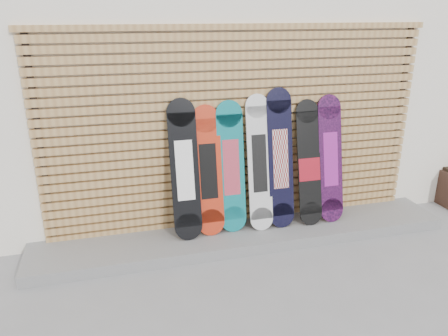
{
  "coord_description": "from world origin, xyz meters",
  "views": [
    {
      "loc": [
        -1.49,
        -3.43,
        2.42
      ],
      "look_at": [
        -0.37,
        0.75,
        0.85
      ],
      "focal_mm": 35.0,
      "sensor_mm": 36.0,
      "label": 1
    }
  ],
  "objects_px": {
    "snowboard_3": "(259,163)",
    "snowboard_6": "(330,159)",
    "snowboard_4": "(280,159)",
    "snowboard_0": "(185,170)",
    "snowboard_2": "(231,167)",
    "snowboard_5": "(309,164)",
    "snowboard_1": "(208,171)"
  },
  "relations": [
    {
      "from": "snowboard_3",
      "to": "snowboard_6",
      "type": "height_order",
      "value": "snowboard_3"
    },
    {
      "from": "snowboard_4",
      "to": "snowboard_0",
      "type": "bearing_deg",
      "value": -179.68
    },
    {
      "from": "snowboard_2",
      "to": "snowboard_4",
      "type": "bearing_deg",
      "value": -2.45
    },
    {
      "from": "snowboard_0",
      "to": "snowboard_3",
      "type": "distance_m",
      "value": 0.82
    },
    {
      "from": "snowboard_3",
      "to": "snowboard_5",
      "type": "relative_size",
      "value": 1.06
    },
    {
      "from": "snowboard_3",
      "to": "snowboard_6",
      "type": "xyz_separation_m",
      "value": [
        0.85,
        -0.01,
        -0.02
      ]
    },
    {
      "from": "snowboard_2",
      "to": "snowboard_3",
      "type": "relative_size",
      "value": 0.96
    },
    {
      "from": "snowboard_1",
      "to": "snowboard_2",
      "type": "xyz_separation_m",
      "value": [
        0.25,
        0.01,
        0.02
      ]
    },
    {
      "from": "snowboard_0",
      "to": "snowboard_2",
      "type": "xyz_separation_m",
      "value": [
        0.51,
        0.03,
        -0.02
      ]
    },
    {
      "from": "snowboard_0",
      "to": "snowboard_5",
      "type": "relative_size",
      "value": 1.06
    },
    {
      "from": "snowboard_1",
      "to": "snowboard_2",
      "type": "bearing_deg",
      "value": 2.28
    },
    {
      "from": "snowboard_0",
      "to": "snowboard_5",
      "type": "distance_m",
      "value": 1.4
    },
    {
      "from": "snowboard_2",
      "to": "snowboard_3",
      "type": "height_order",
      "value": "snowboard_3"
    },
    {
      "from": "snowboard_0",
      "to": "snowboard_2",
      "type": "bearing_deg",
      "value": 3.33
    },
    {
      "from": "snowboard_4",
      "to": "snowboard_3",
      "type": "bearing_deg",
      "value": -179.55
    },
    {
      "from": "snowboard_3",
      "to": "snowboard_4",
      "type": "height_order",
      "value": "snowboard_4"
    },
    {
      "from": "snowboard_5",
      "to": "snowboard_0",
      "type": "bearing_deg",
      "value": 179.46
    },
    {
      "from": "snowboard_0",
      "to": "snowboard_6",
      "type": "height_order",
      "value": "snowboard_0"
    },
    {
      "from": "snowboard_4",
      "to": "snowboard_6",
      "type": "distance_m",
      "value": 0.61
    },
    {
      "from": "snowboard_1",
      "to": "snowboard_2",
      "type": "height_order",
      "value": "snowboard_2"
    },
    {
      "from": "snowboard_3",
      "to": "snowboard_5",
      "type": "distance_m",
      "value": 0.59
    },
    {
      "from": "snowboard_3",
      "to": "snowboard_6",
      "type": "distance_m",
      "value": 0.85
    },
    {
      "from": "snowboard_1",
      "to": "snowboard_4",
      "type": "height_order",
      "value": "snowboard_4"
    },
    {
      "from": "snowboard_0",
      "to": "snowboard_6",
      "type": "xyz_separation_m",
      "value": [
        1.67,
        -0.0,
        -0.02
      ]
    },
    {
      "from": "snowboard_6",
      "to": "snowboard_5",
      "type": "bearing_deg",
      "value": -178.13
    },
    {
      "from": "snowboard_0",
      "to": "snowboard_5",
      "type": "height_order",
      "value": "snowboard_0"
    },
    {
      "from": "snowboard_1",
      "to": "snowboard_3",
      "type": "relative_size",
      "value": 0.94
    },
    {
      "from": "snowboard_1",
      "to": "snowboard_4",
      "type": "distance_m",
      "value": 0.81
    },
    {
      "from": "snowboard_2",
      "to": "snowboard_1",
      "type": "bearing_deg",
      "value": -177.72
    },
    {
      "from": "snowboard_0",
      "to": "snowboard_4",
      "type": "xyz_separation_m",
      "value": [
        1.06,
        0.01,
        0.03
      ]
    },
    {
      "from": "snowboard_1",
      "to": "snowboard_5",
      "type": "xyz_separation_m",
      "value": [
        1.15,
        -0.03,
        -0.01
      ]
    },
    {
      "from": "snowboard_6",
      "to": "snowboard_0",
      "type": "bearing_deg",
      "value": 179.85
    }
  ]
}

